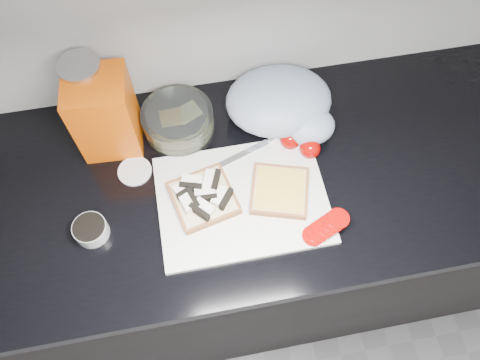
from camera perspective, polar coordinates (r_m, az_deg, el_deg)
name	(u,v)px	position (r m, az deg, el deg)	size (l,w,h in m)	color
base_cabinet	(222,246)	(1.58, -2.19, -8.00)	(3.50, 0.60, 0.86)	black
countertop	(216,182)	(1.17, -2.94, -0.29)	(3.50, 0.64, 0.04)	black
cutting_board	(242,200)	(1.12, 0.29, -2.41)	(0.40, 0.30, 0.01)	silver
bread_left	(203,197)	(1.10, -4.57, -2.03)	(0.17, 0.17, 0.05)	#F5E7AC
bread_right	(280,191)	(1.11, 4.85, -1.31)	(0.17, 0.17, 0.02)	#F5E7AC
tomato_slices	(326,227)	(1.08, 10.41, -5.67)	(0.13, 0.09, 0.03)	#9A0603
knife	(264,143)	(1.19, 2.99, 4.54)	(0.21, 0.08, 0.01)	silver
seed_tub	(91,230)	(1.12, -17.75, -5.77)	(0.08, 0.08, 0.04)	#B0B5B5
tub_lid	(135,171)	(1.19, -12.71, 1.05)	(0.08, 0.08, 0.01)	silver
glass_bowl	(178,122)	(1.20, -7.53, 7.07)	(0.18, 0.18, 0.08)	silver
bread_bag	(105,114)	(1.16, -16.16, 7.76)	(0.14, 0.13, 0.22)	#CF4003
steel_canister	(92,98)	(1.19, -17.56, 9.57)	(0.10, 0.10, 0.23)	#B0B0B5
grocery_bag	(283,104)	(1.21, 5.25, 9.20)	(0.28, 0.25, 0.12)	#99A5BC
whole_tomatoes	(300,144)	(1.18, 7.34, 4.38)	(0.09, 0.09, 0.05)	#9A0603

